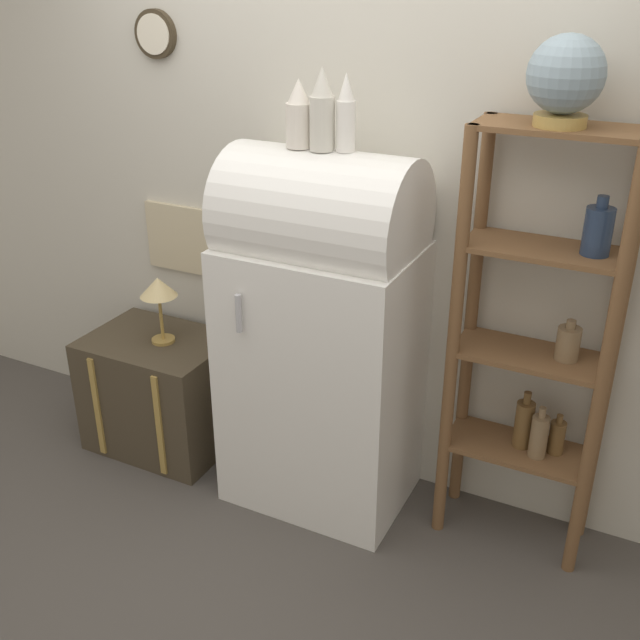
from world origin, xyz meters
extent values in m
plane|color=#4C4742|center=(0.00, 0.00, 0.00)|extent=(12.00, 12.00, 0.00)
cube|color=beige|center=(0.00, 0.58, 1.35)|extent=(7.00, 0.05, 2.70)
cylinder|color=#382D1E|center=(-0.93, 0.54, 1.92)|extent=(0.20, 0.03, 0.20)
cylinder|color=beige|center=(-0.93, 0.52, 1.92)|extent=(0.17, 0.01, 0.17)
cube|color=#C6B793|center=(-0.90, 0.54, 1.00)|extent=(0.36, 0.02, 0.33)
cube|color=white|center=(0.00, 0.27, 0.59)|extent=(0.77, 0.55, 1.19)
cylinder|color=white|center=(0.00, 0.27, 1.31)|extent=(0.75, 0.52, 0.52)
cylinder|color=#B7B7BC|center=(-0.21, -0.02, 0.98)|extent=(0.02, 0.02, 0.16)
cube|color=#423828|center=(-0.88, 0.26, 0.29)|extent=(0.67, 0.49, 0.58)
cube|color=#AD8942|center=(-1.06, 0.01, 0.29)|extent=(0.03, 0.01, 0.52)
cube|color=#AD8942|center=(-0.70, 0.01, 0.29)|extent=(0.03, 0.01, 0.52)
cylinder|color=brown|center=(0.57, 0.27, 0.86)|extent=(0.05, 0.05, 1.71)
cylinder|color=brown|center=(1.11, 0.27, 0.86)|extent=(0.05, 0.05, 1.71)
cylinder|color=brown|center=(0.57, 0.51, 0.86)|extent=(0.05, 0.05, 1.71)
cylinder|color=brown|center=(1.11, 0.51, 0.86)|extent=(0.05, 0.05, 1.71)
cube|color=brown|center=(0.84, 0.39, 0.42)|extent=(0.58, 0.27, 0.02)
cube|color=brown|center=(0.84, 0.39, 0.85)|extent=(0.58, 0.27, 0.02)
cube|color=brown|center=(0.84, 0.39, 1.28)|extent=(0.58, 0.27, 0.02)
cube|color=brown|center=(0.84, 0.39, 1.70)|extent=(0.58, 0.27, 0.02)
cylinder|color=brown|center=(0.98, 0.41, 0.50)|extent=(0.06, 0.06, 0.14)
cylinder|color=brown|center=(0.98, 0.41, 0.59)|extent=(0.03, 0.03, 0.04)
cylinder|color=#7F6647|center=(0.96, 0.40, 0.92)|extent=(0.09, 0.09, 0.13)
cylinder|color=#7F6647|center=(0.96, 0.40, 1.00)|extent=(0.04, 0.04, 0.03)
cylinder|color=#23334C|center=(1.00, 0.39, 1.37)|extent=(0.10, 0.10, 0.17)
cylinder|color=#23334C|center=(1.00, 0.39, 1.47)|extent=(0.04, 0.04, 0.04)
cylinder|color=brown|center=(0.85, 0.40, 0.53)|extent=(0.07, 0.07, 0.20)
cylinder|color=brown|center=(0.85, 0.40, 0.65)|extent=(0.03, 0.03, 0.05)
cylinder|color=#7F6647|center=(0.92, 0.36, 0.52)|extent=(0.07, 0.07, 0.18)
cylinder|color=#7F6647|center=(0.92, 0.36, 0.63)|extent=(0.03, 0.03, 0.04)
cylinder|color=#AD8942|center=(0.83, 0.36, 1.73)|extent=(0.17, 0.17, 0.04)
sphere|color=#7F939E|center=(0.83, 0.36, 1.88)|extent=(0.25, 0.25, 0.25)
cylinder|color=silver|center=(-0.09, 0.27, 1.65)|extent=(0.10, 0.10, 0.16)
cone|color=silver|center=(-0.09, 0.27, 1.78)|extent=(0.08, 0.08, 0.09)
cylinder|color=beige|center=(0.01, 0.26, 1.67)|extent=(0.09, 0.09, 0.19)
cone|color=beige|center=(0.01, 0.26, 1.82)|extent=(0.08, 0.08, 0.10)
cylinder|color=white|center=(0.09, 0.28, 1.66)|extent=(0.07, 0.07, 0.18)
cone|color=white|center=(0.09, 0.28, 1.80)|extent=(0.06, 0.06, 0.10)
cylinder|color=#AD8942|center=(-0.83, 0.27, 0.59)|extent=(0.11, 0.11, 0.02)
cylinder|color=#AD8942|center=(-0.83, 0.27, 0.71)|extent=(0.02, 0.02, 0.22)
cone|color=#DBC184|center=(-0.83, 0.27, 0.86)|extent=(0.17, 0.17, 0.09)
camera|label=1|loc=(1.25, -2.22, 2.20)|focal=42.00mm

